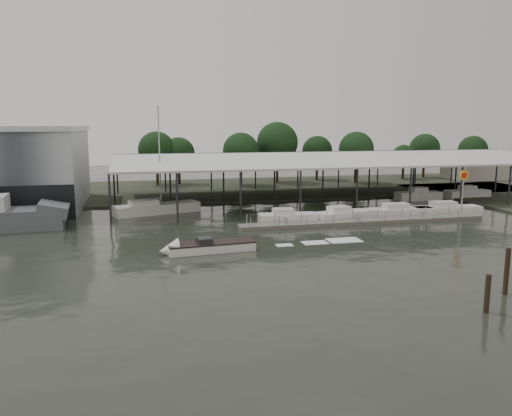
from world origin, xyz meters
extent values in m
plane|color=#262B23|center=(0.00, 0.00, 0.00)|extent=(200.00, 200.00, 0.00)
cube|color=#383F2F|center=(0.00, 42.00, 0.10)|extent=(140.00, 30.00, 0.30)
cube|color=#2B2D2F|center=(17.00, 28.00, 6.76)|extent=(58.00, 0.40, 0.30)
cylinder|color=#2B2D2F|center=(-12.00, 16.50, 2.75)|extent=(0.24, 0.24, 5.50)
cylinder|color=#2B2D2F|center=(-12.00, 39.50, 2.75)|extent=(0.24, 0.24, 5.50)
cylinder|color=#2B2D2F|center=(46.00, 39.50, 2.75)|extent=(0.24, 0.24, 5.50)
cube|color=#68645C|center=(15.00, 10.00, 0.20)|extent=(28.00, 2.00, 0.40)
cylinder|color=#96999C|center=(2.00, 9.10, 0.80)|extent=(0.10, 0.10, 1.20)
cylinder|color=#96999C|center=(28.00, 10.90, 0.80)|extent=(0.10, 0.10, 1.20)
cube|color=#96999C|center=(14.00, 10.00, 0.70)|extent=(0.30, 0.30, 0.70)
cylinder|color=#96999C|center=(27.00, 10.00, 2.50)|extent=(0.16, 0.16, 5.00)
cylinder|color=yellow|center=(27.00, 10.00, 5.00)|extent=(1.10, 0.12, 1.10)
cylinder|color=red|center=(27.00, 9.93, 5.00)|extent=(0.70, 0.05, 0.70)
cube|color=#9C9489|center=(55.00, 45.00, 2.00)|extent=(10.00, 8.00, 4.00)
cube|color=#565B5F|center=(-17.69, 15.79, 1.90)|extent=(3.39, 4.38, 1.79)
cube|color=silver|center=(-6.81, 21.58, 0.50)|extent=(10.68, 5.63, 1.40)
cube|color=silver|center=(-8.39, 21.08, 1.40)|extent=(3.71, 2.72, 0.80)
cylinder|color=#96999C|center=(-6.32, 21.74, 6.91)|extent=(0.16, 0.16, 11.92)
cylinder|color=#96999C|center=(-8.10, 21.17, 1.90)|extent=(3.37, 1.18, 0.12)
cube|color=silver|center=(-3.11, 1.75, 0.35)|extent=(7.54, 2.67, 0.90)
cone|color=silver|center=(-6.72, 1.42, 0.35)|extent=(1.78, 2.14, 2.00)
cube|color=black|center=(-3.11, 1.75, 0.75)|extent=(7.55, 2.73, 0.12)
cube|color=#2B2D2F|center=(-3.70, 1.70, 1.00)|extent=(1.32, 1.50, 0.50)
cube|color=silver|center=(3.56, 2.37, 0.02)|extent=(2.30, 1.50, 0.04)
cube|color=silver|center=(6.54, 2.64, 0.02)|extent=(3.10, 2.00, 0.04)
cube|color=silver|center=(9.53, 2.91, 0.02)|extent=(3.90, 2.50, 0.04)
cube|color=silver|center=(6.82, 12.13, 0.50)|extent=(6.42, 2.63, 1.10)
cube|color=silver|center=(6.32, 12.13, 1.30)|extent=(2.30, 1.75, 0.70)
cube|color=silver|center=(13.33, 12.13, 0.50)|extent=(6.84, 3.51, 1.10)
cube|color=silver|center=(12.83, 12.13, 1.30)|extent=(2.57, 2.05, 0.70)
cube|color=silver|center=(20.64, 12.57, 0.50)|extent=(8.24, 2.63, 1.10)
cube|color=silver|center=(20.14, 12.57, 1.30)|extent=(2.93, 1.76, 0.70)
cube|color=silver|center=(26.83, 12.59, 0.50)|extent=(8.39, 2.82, 1.10)
cube|color=silver|center=(26.33, 12.59, 1.30)|extent=(3.00, 1.82, 0.70)
cylinder|color=#332619|center=(10.16, -15.85, 0.83)|extent=(0.32, 0.32, 2.85)
cylinder|color=#332619|center=(13.47, -13.39, 1.21)|extent=(0.32, 0.32, 3.63)
cylinder|color=black|center=(-5.57, 49.25, 2.28)|extent=(0.50, 0.50, 4.55)
sphere|color=#183415|center=(-5.57, 49.25, 6.37)|extent=(6.37, 6.37, 6.37)
cylinder|color=black|center=(-1.74, 49.67, 2.03)|extent=(0.50, 0.50, 4.06)
sphere|color=#183415|center=(-1.74, 49.67, 5.68)|extent=(5.68, 5.68, 5.68)
cylinder|color=black|center=(8.59, 45.58, 2.23)|extent=(0.50, 0.50, 4.46)
sphere|color=#183415|center=(8.59, 45.58, 6.24)|extent=(6.24, 6.24, 6.24)
cylinder|color=black|center=(15.93, 48.35, 2.67)|extent=(0.50, 0.50, 5.33)
sphere|color=#183415|center=(15.93, 48.35, 7.47)|extent=(7.47, 7.47, 7.47)
cylinder|color=black|center=(24.55, 50.82, 2.05)|extent=(0.50, 0.50, 4.11)
sphere|color=#183415|center=(24.55, 50.82, 5.75)|extent=(5.75, 5.75, 5.75)
cylinder|color=black|center=(29.78, 44.81, 2.25)|extent=(0.50, 0.50, 4.51)
sphere|color=#183415|center=(29.78, 44.81, 6.31)|extent=(6.31, 6.31, 6.31)
cylinder|color=black|center=(41.31, 48.15, 1.64)|extent=(0.50, 0.50, 3.28)
sphere|color=#183415|center=(41.31, 48.15, 4.59)|extent=(4.59, 4.59, 4.59)
cylinder|color=black|center=(46.82, 49.87, 2.13)|extent=(0.50, 0.50, 4.25)
sphere|color=#183415|center=(46.82, 49.87, 5.96)|extent=(5.96, 5.96, 5.96)
cylinder|color=black|center=(55.97, 47.37, 2.03)|extent=(0.50, 0.50, 4.07)
sphere|color=#183415|center=(55.97, 47.37, 5.69)|extent=(5.69, 5.69, 5.69)
camera|label=1|loc=(-9.01, -39.24, 10.63)|focal=35.00mm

